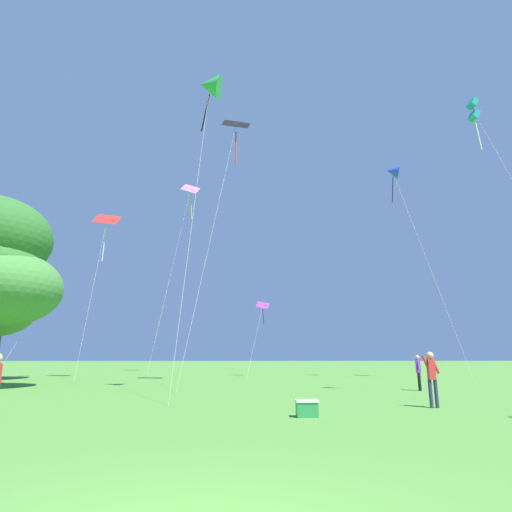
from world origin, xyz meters
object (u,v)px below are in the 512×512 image
at_px(kite_black_large, 235,134).
at_px(kite_blue_delta, 393,172).
at_px(person_in_red_shirt, 432,374).
at_px(kite_green_small, 210,86).
at_px(kite_teal_box, 474,111).
at_px(kite_pink_low, 190,197).
at_px(kite_red_high, 106,228).
at_px(picnic_cooler, 307,408).
at_px(kite_yellow_diamond, 46,297).
at_px(tree_left_oak, 4,287).
at_px(kite_purple_streamer, 262,309).
at_px(person_with_spool, 418,369).

bearing_deg(kite_black_large, kite_blue_delta, 22.89).
bearing_deg(person_in_red_shirt, kite_green_small, 142.65).
relative_size(kite_teal_box, kite_pink_low, 1.01).
xyz_separation_m(kite_black_large, kite_blue_delta, (13.39, 5.65, 0.16)).
relative_size(kite_red_high, kite_pink_low, 0.61).
bearing_deg(kite_blue_delta, kite_black_large, -157.11).
relative_size(kite_blue_delta, picnic_cooler, 29.28).
relative_size(kite_red_high, kite_green_small, 0.82).
distance_m(kite_yellow_diamond, tree_left_oak, 3.93).
xyz_separation_m(kite_red_high, kite_black_large, (10.57, -7.20, 4.80)).
bearing_deg(kite_green_small, kite_red_high, 123.06).
bearing_deg(kite_black_large, kite_yellow_diamond, 150.97).
height_order(kite_blue_delta, picnic_cooler, kite_blue_delta).
bearing_deg(kite_pink_low, kite_black_large, -75.37).
bearing_deg(kite_green_small, kite_teal_box, 24.73).
xyz_separation_m(kite_teal_box, picnic_cooler, (-17.22, -17.30, -20.65)).
distance_m(kite_green_small, person_in_red_shirt, 17.49).
relative_size(kite_green_small, kite_teal_box, 0.74).
xyz_separation_m(kite_purple_streamer, tree_left_oak, (-19.29, -5.30, 0.90)).
bearing_deg(person_with_spool, tree_left_oak, 157.19).
xyz_separation_m(kite_blue_delta, person_in_red_shirt, (-7.00, -18.50, -15.84)).
height_order(kite_blue_delta, kite_purple_streamer, kite_blue_delta).
xyz_separation_m(kite_red_high, person_with_spool, (19.56, -13.19, -10.92)).
distance_m(kite_green_small, picnic_cooler, 17.52).
distance_m(kite_purple_streamer, tree_left_oak, 20.03).
height_order(kite_yellow_diamond, picnic_cooler, kite_yellow_diamond).
relative_size(kite_purple_streamer, tree_left_oak, 0.74).
distance_m(kite_blue_delta, kite_pink_low, 23.52).
relative_size(kite_black_large, kite_green_small, 1.12).
height_order(kite_yellow_diamond, kite_purple_streamer, kite_yellow_diamond).
distance_m(kite_blue_delta, picnic_cooler, 28.67).
distance_m(kite_teal_box, picnic_cooler, 31.97).
relative_size(person_in_red_shirt, person_with_spool, 1.04).
bearing_deg(kite_red_high, kite_blue_delta, -3.70).
distance_m(kite_blue_delta, kite_green_small, 19.44).
relative_size(kite_yellow_diamond, person_in_red_shirt, 4.42).
xyz_separation_m(kite_yellow_diamond, kite_pink_low, (10.07, 11.36, 13.40)).
relative_size(kite_black_large, picnic_cooler, 30.46).
xyz_separation_m(kite_red_high, kite_teal_box, (29.79, -4.61, 8.95)).
height_order(kite_red_high, kite_black_large, kite_black_large).
bearing_deg(kite_black_large, person_with_spool, -33.66).
height_order(kite_black_large, kite_purple_streamer, kite_black_large).
relative_size(kite_green_small, person_in_red_shirt, 9.43).
bearing_deg(kite_yellow_diamond, kite_black_large, -29.03).
bearing_deg(person_in_red_shirt, kite_teal_box, 50.26).
distance_m(kite_purple_streamer, kite_green_small, 20.09).
height_order(kite_yellow_diamond, kite_blue_delta, kite_blue_delta).
bearing_deg(kite_blue_delta, picnic_cooler, -119.21).
distance_m(kite_black_large, person_in_red_shirt, 21.25).
height_order(kite_blue_delta, kite_teal_box, kite_teal_box).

